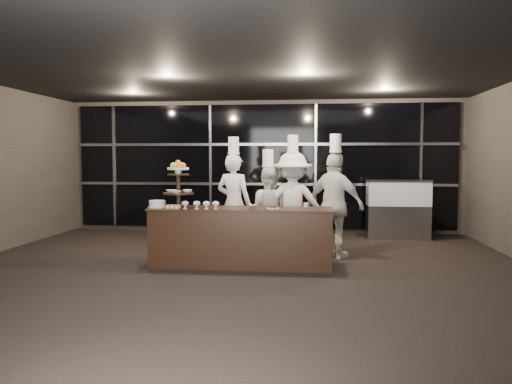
# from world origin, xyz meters

# --- Properties ---
(room) EXTENTS (10.00, 10.00, 10.00)m
(room) POSITION_xyz_m (0.00, 0.00, 1.50)
(room) COLOR black
(room) RESTS_ON ground
(window_wall) EXTENTS (8.60, 0.10, 2.80)m
(window_wall) POSITION_xyz_m (0.00, 4.94, 1.50)
(window_wall) COLOR black
(window_wall) RESTS_ON ground
(buffet_counter) EXTENTS (2.84, 0.74, 0.92)m
(buffet_counter) POSITION_xyz_m (0.01, 1.28, 0.47)
(buffet_counter) COLOR black
(buffet_counter) RESTS_ON ground
(display_stand) EXTENTS (0.48, 0.48, 0.74)m
(display_stand) POSITION_xyz_m (-0.99, 1.28, 1.34)
(display_stand) COLOR black
(display_stand) RESTS_ON buffet_counter
(compotes) EXTENTS (0.59, 0.11, 0.12)m
(compotes) POSITION_xyz_m (-0.58, 1.06, 1.00)
(compotes) COLOR silver
(compotes) RESTS_ON buffet_counter
(layer_cake) EXTENTS (0.30, 0.30, 0.11)m
(layer_cake) POSITION_xyz_m (-1.31, 1.23, 0.97)
(layer_cake) COLOR white
(layer_cake) RESTS_ON buffet_counter
(pastry_squares) EXTENTS (0.20, 0.13, 0.05)m
(pastry_squares) POSITION_xyz_m (-1.02, 1.12, 0.95)
(pastry_squares) COLOR #FFEF7C
(pastry_squares) RESTS_ON buffet_counter
(small_plate) EXTENTS (0.20, 0.20, 0.05)m
(small_plate) POSITION_xyz_m (0.52, 1.18, 0.94)
(small_plate) COLOR white
(small_plate) RESTS_ON buffet_counter
(chef_cup) EXTENTS (0.08, 0.08, 0.07)m
(chef_cup) POSITION_xyz_m (1.02, 1.53, 0.96)
(chef_cup) COLOR white
(chef_cup) RESTS_ON buffet_counter
(display_case) EXTENTS (1.29, 0.56, 1.24)m
(display_case) POSITION_xyz_m (2.92, 4.30, 0.69)
(display_case) COLOR #A5A5AA
(display_case) RESTS_ON ground
(chef_a) EXTENTS (0.74, 0.60, 2.07)m
(chef_a) POSITION_xyz_m (-0.28, 2.41, 0.91)
(chef_a) COLOR white
(chef_a) RESTS_ON ground
(chef_b) EXTENTS (0.83, 0.69, 1.85)m
(chef_b) POSITION_xyz_m (0.35, 2.29, 0.79)
(chef_b) COLOR white
(chef_b) RESTS_ON ground
(chef_c) EXTENTS (1.19, 0.72, 2.09)m
(chef_c) POSITION_xyz_m (0.78, 2.27, 0.90)
(chef_c) COLOR white
(chef_c) RESTS_ON ground
(chef_d) EXTENTS (1.12, 0.94, 2.10)m
(chef_d) POSITION_xyz_m (1.50, 2.07, 0.91)
(chef_d) COLOR white
(chef_d) RESTS_ON ground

